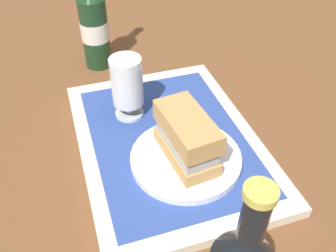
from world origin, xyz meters
The scene contains 7 objects.
ground_plane centered at (0.00, 0.00, 0.00)m, with size 3.00×3.00×0.00m, color brown.
tray centered at (0.00, 0.00, 0.01)m, with size 0.44×0.32×0.02m, color beige.
placemat centered at (0.00, 0.00, 0.02)m, with size 0.38×0.27×0.00m, color #2D4793.
plate centered at (-0.07, -0.01, 0.03)m, with size 0.19×0.19×0.01m, color white.
sandwich centered at (-0.06, -0.01, 0.08)m, with size 0.14×0.08×0.08m.
beer_glass centered at (0.09, 0.05, 0.09)m, with size 0.06×0.06×0.12m.
beer_bottle centered at (0.33, 0.07, 0.10)m, with size 0.07×0.07×0.27m.
Camera 1 is at (-0.48, 0.16, 0.48)m, focal length 39.61 mm.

